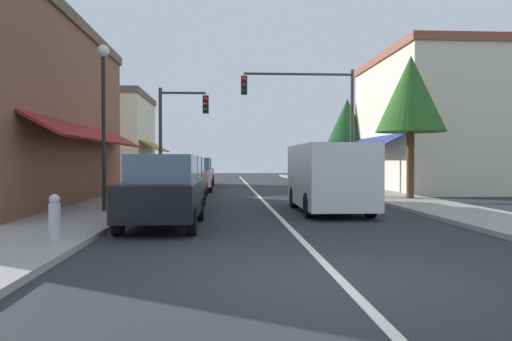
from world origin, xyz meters
name	(u,v)px	position (x,y,z in m)	size (l,w,h in m)	color
ground_plane	(256,193)	(0.00, 18.00, 0.00)	(80.00, 80.00, 0.00)	#28282B
sidewalk_left	(143,193)	(-5.50, 18.00, 0.06)	(2.60, 56.00, 0.12)	gray
sidewalk_right	(366,192)	(5.50, 18.00, 0.06)	(2.60, 56.00, 0.12)	gray
lane_center_stripe	(256,193)	(0.00, 18.00, 0.00)	(0.14, 52.00, 0.01)	silver
storefront_left_block	(16,112)	(-9.10, 12.00, 3.40)	(5.92, 14.20, 6.79)	brown
storefront_right_block	(432,123)	(9.70, 20.00, 3.67)	(7.12, 10.20, 7.33)	beige
storefront_far_left	(103,139)	(-9.78, 28.00, 3.06)	(7.28, 8.20, 6.12)	beige
parked_car_nearest_left	(163,191)	(-3.05, 5.50, 0.88)	(1.84, 4.13, 1.77)	black
parked_car_second_left	(177,183)	(-3.15, 9.98, 0.88)	(1.79, 4.11, 1.77)	#0F4C33
parked_car_third_left	(185,178)	(-3.23, 14.94, 0.88)	(1.82, 4.12, 1.77)	maroon
parked_car_far_left	(195,175)	(-3.09, 20.02, 0.88)	(1.82, 4.12, 1.77)	silver
parked_car_distant_left	(199,172)	(-3.12, 24.98, 0.88)	(1.80, 4.11, 1.77)	navy
van_in_lane	(329,176)	(1.70, 8.85, 1.15)	(2.02, 5.19, 2.12)	silver
traffic_signal_mast_arm	(315,108)	(2.91, 17.99, 4.21)	(5.64, 0.50, 6.14)	#333333
traffic_signal_left_corner	(177,124)	(-3.98, 19.05, 3.47)	(2.54, 0.50, 5.31)	#333333
street_lamp_left_near	(104,101)	(-5.15, 8.43, 3.38)	(0.36, 0.36, 5.05)	black
tree_right_near	(411,95)	(5.83, 12.85, 4.24)	(2.76, 2.76, 5.80)	#4C331E
tree_right_far	(347,121)	(6.32, 25.23, 4.16)	(2.52, 2.52, 5.59)	#4C331E
fire_hydrant	(55,217)	(-4.80, 2.94, 0.55)	(0.22, 0.22, 0.87)	#B2B2B7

